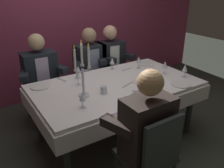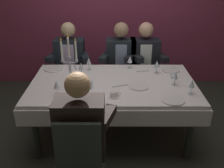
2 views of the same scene
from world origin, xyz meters
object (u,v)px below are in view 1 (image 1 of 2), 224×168
(dinner_plate_0, at_px, (146,64))
(seated_diner_0, at_px, (40,72))
(seated_diner_2, at_px, (90,62))
(wine_glass_2, at_px, (78,75))
(wine_glass_3, at_px, (165,65))
(wine_glass_4, at_px, (185,68))
(candelabra, at_px, (83,75))
(dinner_plate_1, at_px, (41,86))
(wine_glass_5, at_px, (78,70))
(dinner_plate_3, at_px, (142,81))
(wine_glass_0, at_px, (82,97))
(coffee_cup_0, at_px, (136,92))
(seated_diner_3, at_px, (110,58))
(dining_table, at_px, (116,93))
(wine_glass_1, at_px, (112,61))
(seated_diner_1, at_px, (148,127))
(water_tumbler_0, at_px, (104,90))
(dinner_plate_2, at_px, (181,84))
(wine_glass_6, at_px, (139,60))

(dinner_plate_0, height_order, seated_diner_0, seated_diner_0)
(seated_diner_2, bearing_deg, wine_glass_2, -126.72)
(wine_glass_2, xyz_separation_m, wine_glass_3, (1.08, -0.27, 0.00))
(wine_glass_2, distance_m, wine_glass_4, 1.31)
(candelabra, height_order, dinner_plate_1, candelabra)
(wine_glass_4, bearing_deg, wine_glass_3, 119.29)
(dinner_plate_0, height_order, wine_glass_5, wine_glass_5)
(dinner_plate_3, bearing_deg, seated_diner_0, 132.30)
(wine_glass_0, bearing_deg, wine_glass_5, 67.77)
(coffee_cup_0, height_order, seated_diner_3, seated_diner_3)
(wine_glass_3, bearing_deg, dinner_plate_0, 84.55)
(dining_table, distance_m, wine_glass_5, 0.54)
(candelabra, relative_size, seated_diner_2, 0.47)
(seated_diner_2, bearing_deg, dining_table, -97.63)
(wine_glass_1, distance_m, seated_diner_2, 0.48)
(wine_glass_2, bearing_deg, wine_glass_0, -110.98)
(dining_table, height_order, wine_glass_2, wine_glass_2)
(candelabra, height_order, seated_diner_0, candelabra)
(wine_glass_3, relative_size, seated_diner_1, 0.13)
(water_tumbler_0, bearing_deg, seated_diner_0, 109.80)
(dinner_plate_1, height_order, wine_glass_0, wine_glass_0)
(dining_table, relative_size, seated_diner_3, 1.56)
(dinner_plate_2, relative_size, wine_glass_5, 1.44)
(dinner_plate_1, xyz_separation_m, water_tumbler_0, (0.51, -0.53, 0.03))
(dining_table, height_order, seated_diner_1, seated_diner_1)
(dinner_plate_2, bearing_deg, wine_glass_1, 113.84)
(dinner_plate_2, distance_m, wine_glass_2, 1.19)
(candelabra, distance_m, wine_glass_2, 0.34)
(dinner_plate_3, xyz_separation_m, wine_glass_3, (0.41, 0.05, 0.11))
(wine_glass_4, relative_size, seated_diner_1, 0.13)
(dinner_plate_2, height_order, wine_glass_6, wine_glass_6)
(dining_table, relative_size, dinner_plate_3, 8.41)
(wine_glass_0, relative_size, coffee_cup_0, 1.24)
(wine_glass_6, height_order, seated_diner_0, seated_diner_0)
(wine_glass_6, bearing_deg, water_tumbler_0, -152.54)
(dinner_plate_2, bearing_deg, water_tumbler_0, 161.57)
(wine_glass_2, bearing_deg, wine_glass_4, -22.25)
(seated_diner_0, height_order, seated_diner_2, same)
(dining_table, bearing_deg, water_tumbler_0, -150.82)
(dinner_plate_2, height_order, water_tumbler_0, water_tumbler_0)
(wine_glass_0, distance_m, wine_glass_6, 1.27)
(wine_glass_4, distance_m, coffee_cup_0, 0.82)
(wine_glass_3, bearing_deg, wine_glass_0, -169.31)
(coffee_cup_0, bearing_deg, seated_diner_1, -118.67)
(dinner_plate_1, height_order, seated_diner_2, seated_diner_2)
(seated_diner_0, xyz_separation_m, seated_diner_3, (1.10, 0.00, 0.00))
(wine_glass_3, distance_m, seated_diner_0, 1.64)
(dinner_plate_0, bearing_deg, wine_glass_3, -95.45)
(dinner_plate_2, xyz_separation_m, wine_glass_5, (-0.91, 0.80, 0.11))
(wine_glass_0, xyz_separation_m, water_tumbler_0, (0.33, 0.16, -0.07))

